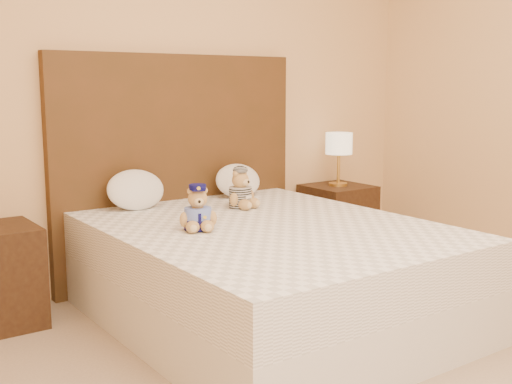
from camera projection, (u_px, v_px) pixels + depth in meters
bed at (268, 273)px, 3.54m from camera, size 1.60×2.00×0.55m
headboard at (178, 169)px, 4.28m from camera, size 1.75×0.08×1.50m
nightstand_right at (337, 221)px, 4.90m from camera, size 0.45×0.45×0.55m
lamp at (339, 146)px, 4.80m from camera, size 0.20×0.20×0.40m
teddy_police at (198, 208)px, 3.35m from camera, size 0.27×0.26×0.24m
teddy_prisoner at (240, 189)px, 3.95m from camera, size 0.26×0.26×0.24m
pillow_left at (136, 188)px, 3.92m from camera, size 0.37×0.24×0.26m
pillow_right at (238, 179)px, 4.35m from camera, size 0.34×0.22×0.24m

